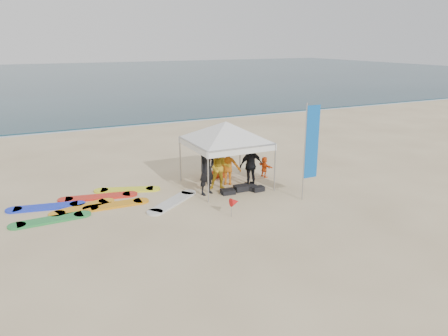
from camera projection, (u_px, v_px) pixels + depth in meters
name	position (u px, v px, depth m)	size (l,w,h in m)	color
ground	(237.00, 232.00, 12.99)	(120.00, 120.00, 0.00)	beige
ocean	(47.00, 78.00, 64.56)	(160.00, 84.00, 0.08)	#0C2633
shoreline_foam	(107.00, 127.00, 28.63)	(160.00, 1.20, 0.01)	silver
person_black_a	(207.00, 169.00, 15.96)	(0.70, 0.46, 1.91)	black
person_yellow	(220.00, 168.00, 16.47)	(0.84, 0.65, 1.72)	gold
person_orange_a	(228.00, 165.00, 17.11)	(1.02, 0.59, 1.58)	#C66111
person_black_b	(251.00, 165.00, 16.92)	(0.98, 0.41, 1.67)	black
person_orange_b	(219.00, 156.00, 17.89)	(0.89, 0.58, 1.83)	red
person_seated	(264.00, 167.00, 18.12)	(0.80, 0.26, 0.87)	#ED5815
canopy_tent	(226.00, 122.00, 16.44)	(3.87, 3.87, 2.92)	#A5A5A8
feather_flag	(311.00, 143.00, 15.18)	(0.59, 0.04, 3.47)	#A5A5A8
marker_pennant	(235.00, 202.00, 14.03)	(0.28, 0.28, 0.64)	#A5A5A8
gear_pile	(243.00, 189.00, 16.45)	(1.66, 0.65, 0.22)	black
surfboard_spread	(101.00, 203.00, 15.19)	(6.11, 3.43, 0.07)	#25873C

